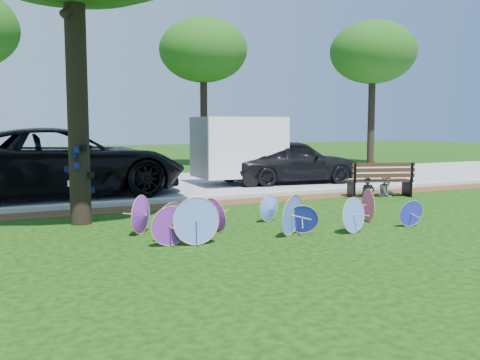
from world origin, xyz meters
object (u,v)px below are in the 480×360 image
at_px(black_van, 62,162).
at_px(person_left, 368,178).
at_px(dark_pickup, 292,161).
at_px(park_bench, 379,179).
at_px(person_right, 387,174).
at_px(parasol_pile, 247,216).
at_px(cargo_trailer, 239,147).

relative_size(black_van, person_left, 6.47).
height_order(black_van, dark_pickup, black_van).
distance_m(park_bench, person_right, 0.38).
bearing_deg(black_van, parasol_pile, -162.80).
height_order(park_bench, person_left, person_left).
relative_size(black_van, person_right, 5.71).
relative_size(dark_pickup, cargo_trailer, 1.59).
height_order(dark_pickup, person_left, dark_pickup).
xyz_separation_m(dark_pickup, park_bench, (0.57, -4.15, -0.30)).
bearing_deg(black_van, person_left, -118.29).
distance_m(parasol_pile, dark_pickup, 9.17).
bearing_deg(black_van, cargo_trailer, -87.42).
relative_size(parasol_pile, black_van, 0.80).
bearing_deg(park_bench, dark_pickup, 114.67).
bearing_deg(dark_pickup, person_right, -160.53).
distance_m(cargo_trailer, person_left, 5.02).
relative_size(dark_pickup, person_right, 3.70).
relative_size(park_bench, person_right, 1.52).
bearing_deg(parasol_pile, person_left, 31.19).
distance_m(parasol_pile, black_van, 7.76).
xyz_separation_m(dark_pickup, cargo_trailer, (-1.91, 0.38, 0.54)).
relative_size(parasol_pile, person_right, 4.59).
height_order(cargo_trailer, park_bench, cargo_trailer).
distance_m(black_van, park_bench, 9.42).
xyz_separation_m(black_van, person_left, (8.19, -3.91, -0.45)).
relative_size(dark_pickup, person_left, 4.19).
relative_size(parasol_pile, park_bench, 3.02).
bearing_deg(person_right, person_left, 157.34).
bearing_deg(cargo_trailer, parasol_pile, -112.24).
distance_m(parasol_pile, cargo_trailer, 8.60).
xyz_separation_m(parasol_pile, black_van, (-2.64, 7.27, 0.65)).
height_order(cargo_trailer, person_left, cargo_trailer).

